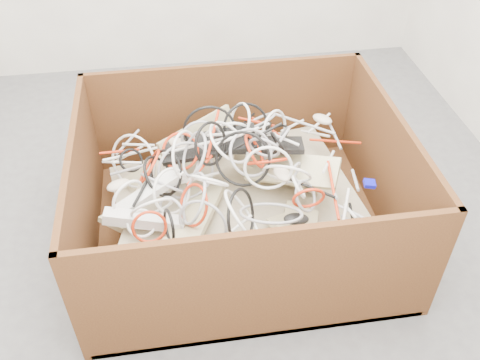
{
  "coord_description": "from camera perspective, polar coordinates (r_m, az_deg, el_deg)",
  "views": [
    {
      "loc": [
        -0.17,
        -1.77,
        1.75
      ],
      "look_at": [
        0.08,
        -0.11,
        0.3
      ],
      "focal_mm": 39.45,
      "sensor_mm": 36.0,
      "label": 1
    }
  ],
  "objects": [
    {
      "name": "mice_scatter",
      "position": [
        2.16,
        -1.12,
        0.6
      ],
      "size": [
        1.05,
        0.76,
        0.18
      ],
      "color": "beige",
      "rests_on": "keyboard_pile"
    },
    {
      "name": "cable_tangle",
      "position": [
        2.12,
        -2.2,
        1.39
      ],
      "size": [
        1.19,
        0.93,
        0.49
      ],
      "color": "silver",
      "rests_on": "keyboard_pile"
    },
    {
      "name": "cardboard_box",
      "position": [
        2.31,
        -0.4,
        -3.38
      ],
      "size": [
        1.31,
        1.1,
        0.59
      ],
      "color": "#3C1D0F",
      "rests_on": "ground"
    },
    {
      "name": "keyboard_pile",
      "position": [
        2.23,
        -0.62,
        -0.47
      ],
      "size": [
        1.03,
        0.93,
        0.35
      ],
      "color": "tan",
      "rests_on": "cardboard_box"
    },
    {
      "name": "vga_plug",
      "position": [
        2.19,
        13.83,
        -0.38
      ],
      "size": [
        0.05,
        0.05,
        0.03
      ],
      "primitive_type": "cube",
      "rotation": [
        0.09,
        0.14,
        -0.16
      ],
      "color": "#0D0EC9",
      "rests_on": "keyboard_pile"
    },
    {
      "name": "ground",
      "position": [
        2.49,
        -2.31,
        -3.76
      ],
      "size": [
        3.0,
        3.0,
        0.0
      ],
      "primitive_type": "plane",
      "color": "#4E4D50",
      "rests_on": "ground"
    },
    {
      "name": "power_strip_right",
      "position": [
        2.05,
        -10.32,
        -4.29
      ],
      "size": [
        0.31,
        0.1,
        0.1
      ],
      "primitive_type": "cube",
      "rotation": [
        -0.1,
        0.17,
        -0.14
      ],
      "color": "silver",
      "rests_on": "keyboard_pile"
    },
    {
      "name": "power_strip_left",
      "position": [
        2.1,
        -9.65,
        -1.23
      ],
      "size": [
        0.29,
        0.18,
        0.12
      ],
      "primitive_type": "cube",
      "rotation": [
        0.14,
        -0.26,
        0.44
      ],
      "color": "silver",
      "rests_on": "keyboard_pile"
    }
  ]
}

